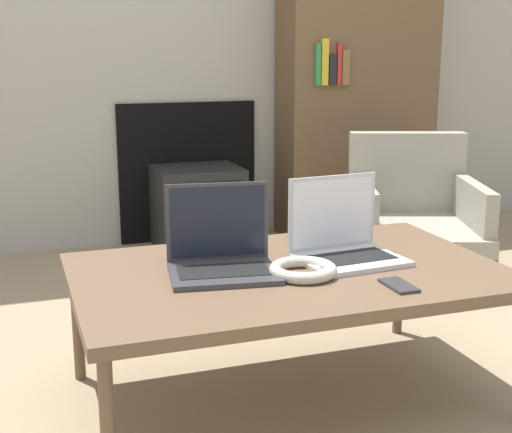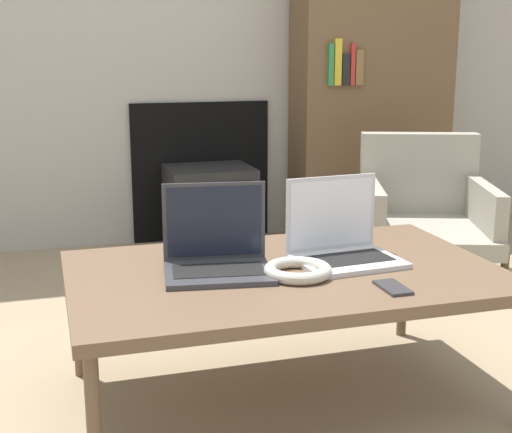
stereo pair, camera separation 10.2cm
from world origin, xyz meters
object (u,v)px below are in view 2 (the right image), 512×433
at_px(headphones, 298,270).
at_px(armchair, 424,207).
at_px(tv, 210,207).
at_px(laptop_right, 341,242).
at_px(phone, 393,287).
at_px(laptop_left, 217,253).

relative_size(headphones, armchair, 0.24).
height_order(headphones, tv, headphones).
xyz_separation_m(laptop_right, headphones, (-0.19, -0.12, -0.04)).
relative_size(headphones, phone, 1.58).
relative_size(laptop_left, laptop_right, 1.04).
distance_m(laptop_right, phone, 0.31).
height_order(phone, tv, tv).
distance_m(laptop_right, tv, 1.76).
xyz_separation_m(laptop_left, phone, (0.43, -0.30, -0.05)).
height_order(laptop_left, headphones, laptop_left).
bearing_deg(armchair, phone, -103.34).
bearing_deg(headphones, tv, 84.85).
xyz_separation_m(laptop_right, phone, (0.03, -0.30, -0.05)).
relative_size(phone, tv, 0.28).
relative_size(phone, armchair, 0.15).
xyz_separation_m(phone, tv, (-0.04, 2.04, -0.21)).
relative_size(laptop_left, armchair, 0.42).
bearing_deg(headphones, laptop_right, 32.42).
bearing_deg(phone, laptop_left, 144.81).
distance_m(laptop_left, tv, 1.80).
relative_size(laptop_left, phone, 2.72).
bearing_deg(laptop_right, phone, -89.77).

